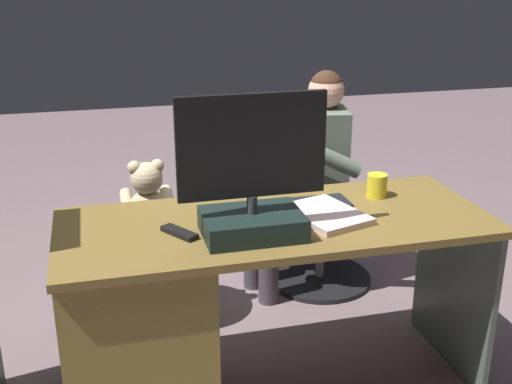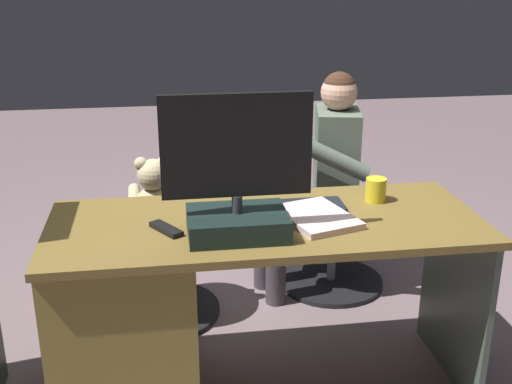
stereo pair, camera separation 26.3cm
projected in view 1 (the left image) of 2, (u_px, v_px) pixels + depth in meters
The scene contains 12 objects.
ground_plane at pixel (254, 341), 2.85m from camera, with size 10.00×10.00×0.00m, color #705D61.
desk at pixel (168, 313), 2.33m from camera, with size 1.56×0.63×0.71m.
monitor at pixel (252, 192), 2.13m from camera, with size 0.50×0.24×0.49m.
keyboard at pixel (295, 206), 2.41m from camera, with size 0.42×0.14×0.02m, color black.
computer_mouse at pixel (225, 213), 2.32m from camera, with size 0.06×0.10×0.04m, color #1F272F.
cup at pixel (377, 185), 2.52m from camera, with size 0.08×0.08×0.09m, color yellow.
tv_remote at pixel (179, 233), 2.18m from camera, with size 0.04×0.15×0.02m, color black.
notebook_binder at pixel (326, 214), 2.32m from camera, with size 0.22×0.30×0.02m, color beige.
office_chair_teddy at pixel (152, 271), 2.94m from camera, with size 0.57×0.57×0.45m.
teddy_bear at pixel (148, 199), 2.84m from camera, with size 0.23×0.24×0.33m.
visitor_chair at pixel (321, 233), 3.30m from camera, with size 0.54×0.54×0.45m.
person at pixel (309, 165), 3.14m from camera, with size 0.53×0.54×1.11m.
Camera 1 is at (0.61, 2.38, 1.59)m, focal length 44.98 mm.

